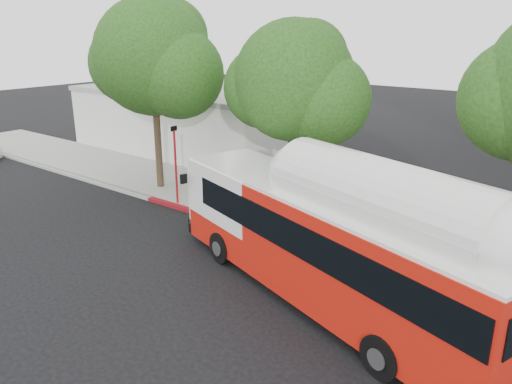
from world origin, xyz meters
TOP-DOWN VIEW (x-y plane):
  - ground at (0.00, 0.00)m, footprint 120.00×120.00m
  - sidewalk at (0.00, 6.50)m, footprint 60.00×5.00m
  - curb_strip at (0.00, 3.90)m, footprint 60.00×0.30m
  - red_curb_segment at (-3.00, 3.90)m, footprint 10.00×0.32m
  - street_tree_left at (-8.53, 5.56)m, footprint 6.67×5.80m
  - street_tree_mid at (-0.59, 6.06)m, footprint 5.75×5.00m
  - low_commercial_bldg at (-14.00, 14.00)m, footprint 16.20×10.20m
  - transit_bus at (3.78, 0.80)m, footprint 13.65×6.48m
  - signal_pole at (-6.33, 4.18)m, footprint 0.11×0.37m

SIDE VIEW (x-z plane):
  - ground at x=0.00m, z-range 0.00..0.00m
  - sidewalk at x=0.00m, z-range 0.00..0.15m
  - curb_strip at x=0.00m, z-range 0.00..0.15m
  - red_curb_segment at x=-3.00m, z-range 0.00..0.16m
  - transit_bus at x=3.78m, z-range -0.13..3.88m
  - signal_pole at x=-6.33m, z-range 0.05..3.94m
  - low_commercial_bldg at x=-14.00m, z-range 0.03..4.28m
  - street_tree_mid at x=-0.59m, z-range 1.60..10.22m
  - street_tree_left at x=-8.53m, z-range 1.73..11.47m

